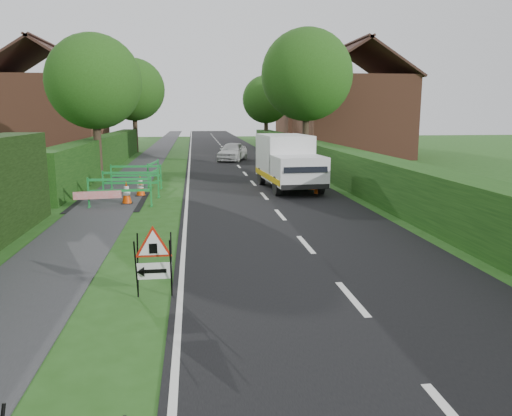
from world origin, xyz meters
TOP-DOWN VIEW (x-y plane):
  - ground at (0.00, 0.00)m, footprint 120.00×120.00m
  - road_surface at (2.50, 35.00)m, footprint 6.00×90.00m
  - footpath at (-3.00, 35.00)m, footprint 2.00×90.00m
  - hedge_west_far at (-5.00, 22.00)m, footprint 1.00×24.00m
  - hedge_east at (6.50, 16.00)m, footprint 1.20×50.00m
  - house_west at (-10.00, 30.00)m, footprint 7.50×7.40m
  - house_east_a at (11.00, 28.00)m, footprint 7.50×7.40m
  - house_east_b at (12.00, 42.00)m, footprint 7.50×7.40m
  - tree_nw at (-4.60, 18.00)m, footprint 4.40×4.40m
  - tree_ne at (6.40, 22.00)m, footprint 5.20×5.20m
  - tree_fw at (-4.60, 34.00)m, footprint 4.80×4.80m
  - tree_fe at (6.40, 38.00)m, footprint 4.20×4.20m
  - triangle_sign at (-0.80, 1.50)m, footprint 0.72×0.72m
  - works_van at (3.73, 13.31)m, footprint 2.18×4.87m
  - traffic_cone_0 at (4.60, 11.72)m, footprint 0.38×0.38m
  - traffic_cone_1 at (4.62, 12.77)m, footprint 0.38×0.38m
  - traffic_cone_2 at (4.60, 15.94)m, footprint 0.38×0.38m
  - traffic_cone_3 at (-2.37, 10.55)m, footprint 0.38×0.38m
  - traffic_cone_4 at (-2.07, 12.18)m, footprint 0.38×0.38m
  - ped_barrier_0 at (-2.51, 10.00)m, footprint 2.07×0.42m
  - ped_barrier_1 at (-2.38, 11.85)m, footprint 2.08×0.50m
  - ped_barrier_2 at (-2.43, 14.05)m, footprint 2.08×0.47m
  - ped_barrier_3 at (-1.83, 15.34)m, footprint 0.64×2.09m
  - redwhite_plank at (-3.19, 9.79)m, footprint 1.49×0.24m
  - hatchback_car at (2.42, 25.69)m, footprint 2.45×3.81m

SIDE VIEW (x-z plane):
  - ground at x=0.00m, z-range 0.00..0.00m
  - hedge_west_far at x=-5.00m, z-range -0.90..0.90m
  - hedge_east at x=6.50m, z-range -0.75..0.75m
  - redwhite_plank at x=-3.19m, z-range -0.12..0.12m
  - road_surface at x=2.50m, z-range -0.01..0.01m
  - footpath at x=-3.00m, z-range -0.01..0.02m
  - traffic_cone_0 at x=4.60m, z-range 0.00..0.79m
  - traffic_cone_1 at x=4.62m, z-range 0.00..0.79m
  - traffic_cone_2 at x=4.60m, z-range 0.00..0.79m
  - traffic_cone_3 at x=-2.37m, z-range 0.00..0.79m
  - traffic_cone_4 at x=-2.07m, z-range 0.00..0.79m
  - hatchback_car at x=2.42m, z-range 0.00..1.21m
  - ped_barrier_0 at x=-2.51m, z-range 0.13..1.13m
  - ped_barrier_1 at x=-2.38m, z-range 0.13..1.13m
  - ped_barrier_2 at x=-2.43m, z-range 0.13..1.13m
  - ped_barrier_3 at x=-1.83m, z-range 0.13..1.13m
  - triangle_sign at x=-0.80m, z-range 0.20..1.24m
  - works_van at x=3.73m, z-range 0.06..2.23m
  - house_west at x=-10.00m, z-range -1.04..6.84m
  - house_east_a at x=11.00m, z-range -1.04..6.84m
  - house_east_b at x=12.00m, z-range -1.04..6.84m
  - tree_fe at x=6.40m, z-range 1.05..7.39m
  - tree_nw at x=-4.60m, z-range 1.13..7.83m
  - tree_fw at x=-4.60m, z-range 1.21..8.45m
  - tree_ne at x=6.40m, z-range 1.28..9.07m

